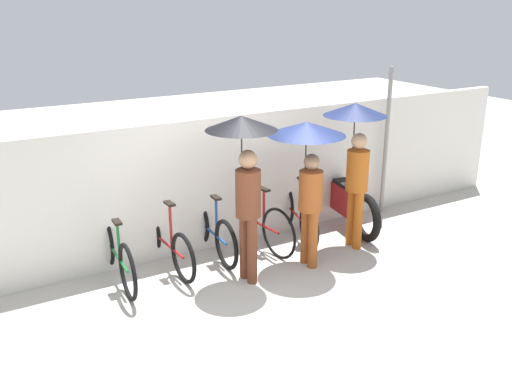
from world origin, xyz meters
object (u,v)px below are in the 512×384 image
Objects in this scene: parked_bicycle_3 at (256,221)px; parked_bicycle_2 at (212,231)px; pedestrian_center at (308,153)px; pedestrian_leading at (244,158)px; parked_bicycle_1 at (166,242)px; parked_bicycle_4 at (297,214)px; parked_bicycle_0 at (116,254)px; motorcycle at (345,201)px; pedestrian_trailing at (356,140)px.

parked_bicycle_2 is at bearing 81.10° from parked_bicycle_3.
pedestrian_center is at bearing -166.35° from parked_bicycle_3.
pedestrian_leading is (0.06, -0.85, 1.27)m from parked_bicycle_2.
parked_bicycle_1 is 1.04× the size of parked_bicycle_4.
pedestrian_center is (1.00, -0.87, 1.21)m from parked_bicycle_2.
parked_bicycle_4 is (2.82, 0.02, -0.00)m from parked_bicycle_0.
pedestrian_leading is at bearing -114.63° from parked_bicycle_0.
parked_bicycle_3 is 1.62m from pedestrian_leading.
pedestrian_leading is 2.70m from motorcycle.
parked_bicycle_0 is at bearing 100.38° from motorcycle.
parked_bicycle_4 is (0.71, -0.02, -0.02)m from parked_bicycle_3.
parked_bicycle_1 is at bearing 99.21° from motorcycle.
parked_bicycle_2 is 2.34m from motorcycle.
parked_bicycle_4 is at bearing 99.51° from motorcycle.
parked_bicycle_0 is at bearing 148.38° from pedestrian_leading.
pedestrian_trailing is at bearing 0.61° from pedestrian_leading.
pedestrian_trailing is at bearing -107.10° from parked_bicycle_2.
motorcycle is (0.93, -0.01, 0.03)m from parked_bicycle_4.
parked_bicycle_0 reaches higher than parked_bicycle_4.
parked_bicycle_4 is 0.81× the size of pedestrian_trailing.
motorcycle is at bearing -97.38° from parked_bicycle_3.
parked_bicycle_3 is 0.84× the size of pedestrian_leading.
parked_bicycle_4 is (1.41, -0.06, 0.01)m from parked_bicycle_2.
pedestrian_trailing is (2.65, -0.69, 1.25)m from parked_bicycle_1.
parked_bicycle_1 is 1.41m from parked_bicycle_3.
parked_bicycle_4 reaches higher than parked_bicycle_3.
parked_bicycle_2 is at bearing 90.16° from pedestrian_leading.
parked_bicycle_0 is 1.41m from parked_bicycle_2.
motorcycle is (2.28, 0.79, -1.22)m from pedestrian_leading.
parked_bicycle_3 is at bearing 98.96° from motorcycle.
pedestrian_center is 0.96m from pedestrian_trailing.
pedestrian_trailing is (1.95, -0.70, 1.24)m from parked_bicycle_2.
pedestrian_trailing reaches higher than parked_bicycle_0.
pedestrian_trailing reaches higher than motorcycle.
pedestrian_center is at bearing -4.87° from pedestrian_leading.
parked_bicycle_4 is (2.12, -0.04, 0.02)m from parked_bicycle_1.
parked_bicycle_0 is 0.91× the size of pedestrian_center.
parked_bicycle_0 is 2.08m from pedestrian_leading.
parked_bicycle_2 reaches higher than motorcycle.
pedestrian_center is at bearing -164.54° from pedestrian_trailing.
parked_bicycle_1 is at bearing 128.56° from pedestrian_leading.
parked_bicycle_1 is 0.71m from parked_bicycle_2.
pedestrian_center is 1.95m from motorcycle.
parked_bicycle_0 reaches higher than parked_bicycle_2.
parked_bicycle_2 is 1.41m from parked_bicycle_4.
motorcycle is (1.34, 0.80, -1.17)m from pedestrian_center.
parked_bicycle_0 is at bearing 104.50° from parked_bicycle_4.
parked_bicycle_2 is 0.81× the size of motorcycle.
motorcycle is (3.05, -0.05, 0.05)m from parked_bicycle_1.
pedestrian_center is at bearing -128.11° from parked_bicycle_2.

